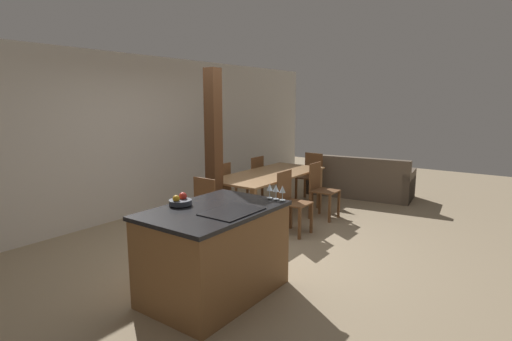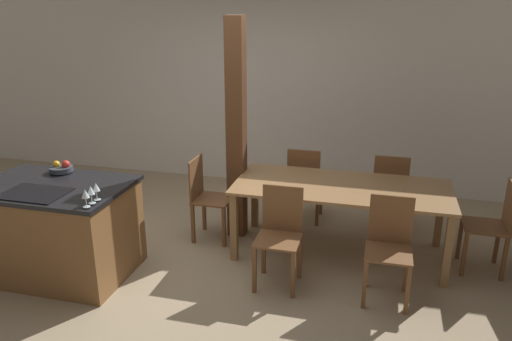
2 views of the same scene
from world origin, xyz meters
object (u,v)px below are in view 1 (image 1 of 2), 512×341
wine_glass_middle (276,189)px  dining_chair_far_left (218,188)px  kitchen_island (214,252)px  dining_chair_far_right (252,179)px  wine_glass_far (270,188)px  dining_chair_near_right (321,189)px  couch (359,182)px  dining_table (269,178)px  dining_chair_head_end (211,207)px  wine_glass_near (283,190)px  fruit_bowl (180,201)px  timber_post (214,153)px  dining_chair_near_left (291,201)px  dining_chair_foot_end (311,175)px

wine_glass_middle → dining_chair_far_left: size_ratio=0.17×
kitchen_island → dining_chair_far_right: bearing=30.0°
wine_glass_far → dining_chair_near_right: wine_glass_far is taller
kitchen_island → couch: bearing=4.8°
dining_table → dining_chair_head_end: dining_chair_head_end is taller
wine_glass_far → dining_table: 2.38m
couch → wine_glass_middle: bearing=92.9°
wine_glass_near → dining_chair_far_left: bearing=56.0°
wine_glass_far → dining_chair_far_left: 2.56m
fruit_bowl → dining_chair_far_right: 3.54m
kitchen_island → dining_table: (2.59, 1.07, 0.21)m
dining_table → couch: size_ratio=1.01×
wine_glass_near → dining_chair_far_left: wine_glass_near is taller
kitchen_island → timber_post: 2.04m
wine_glass_near → dining_chair_near_left: (1.47, 0.76, -0.54)m
dining_table → dining_chair_far_right: (0.49, 0.71, -0.18)m
dining_table → dining_chair_head_end: (-1.46, -0.00, -0.18)m
dining_chair_near_right → couch: dining_chair_near_right is taller
dining_chair_head_end → couch: bearing=-99.7°
wine_glass_middle → wine_glass_far: size_ratio=1.00×
wine_glass_far → dining_chair_far_left: wine_glass_far is taller
wine_glass_middle → dining_chair_head_end: (0.50, 1.39, -0.54)m
timber_post → wine_glass_near: bearing=-115.7°
wine_glass_far → dining_chair_foot_end: wine_glass_far is taller
couch → timber_post: timber_post is taller
kitchen_island → fruit_bowl: fruit_bowl is taller
dining_chair_near_left → dining_chair_head_end: 1.20m
dining_chair_far_left → dining_chair_foot_end: (1.94, -0.71, 0.00)m
dining_chair_far_left → dining_chair_foot_end: 2.07m
wine_glass_near → timber_post: timber_post is taller
kitchen_island → fruit_bowl: 0.61m
wine_glass_far → dining_chair_foot_end: bearing=21.0°
kitchen_island → dining_chair_far_right: 3.55m
wine_glass_far → dining_table: wine_glass_far is taller
dining_chair_near_right → couch: 1.89m
kitchen_island → dining_chair_far_left: dining_chair_far_left is taller
dining_chair_far_left → dining_chair_head_end: (-0.97, -0.71, 0.00)m
dining_chair_head_end → fruit_bowl: bearing=120.4°
kitchen_island → wine_glass_near: wine_glass_near is taller
wine_glass_middle → couch: size_ratio=0.07×
wine_glass_far → dining_chair_foot_end: 3.70m
dining_chair_near_right → wine_glass_far: bearing=-166.2°
dining_chair_foot_end → couch: size_ratio=0.43×
kitchen_island → dining_chair_near_right: dining_chair_near_right is taller
dining_chair_head_end → couch: dining_chair_head_end is taller
dining_chair_near_left → couch: bearing=1.2°
dining_chair_far_left → dining_chair_foot_end: size_ratio=1.00×
dining_chair_near_left → dining_chair_far_left: bearing=90.0°
wine_glass_middle → dining_chair_near_right: wine_glass_middle is taller
dining_table → dining_chair_far_left: dining_chair_far_left is taller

